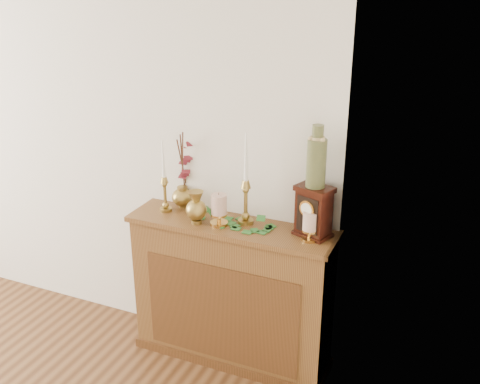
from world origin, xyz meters
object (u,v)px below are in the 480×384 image
at_px(ginger_jar, 186,171).
at_px(mantel_clock, 313,212).
at_px(candlestick_center, 246,195).
at_px(bud_vase, 196,208).
at_px(ceramic_vase, 316,160).
at_px(candlestick_left, 165,188).

distance_m(ginger_jar, mantel_clock, 0.85).
bearing_deg(ginger_jar, mantel_clock, -7.11).
height_order(candlestick_center, bud_vase, candlestick_center).
distance_m(bud_vase, ceramic_vase, 0.75).
relative_size(bud_vase, ceramic_vase, 0.59).
xyz_separation_m(ginger_jar, ceramic_vase, (0.84, -0.10, 0.22)).
xyz_separation_m(mantel_clock, ceramic_vase, (0.00, 0.00, 0.30)).
bearing_deg(ceramic_vase, candlestick_center, -179.76).
bearing_deg(ceramic_vase, ginger_jar, 173.07).
height_order(candlestick_left, mantel_clock, candlestick_left).
xyz_separation_m(candlestick_left, candlestick_center, (0.51, 0.03, 0.03)).
relative_size(candlestick_center, ceramic_vase, 1.60).
xyz_separation_m(candlestick_left, ceramic_vase, (0.91, 0.03, 0.29)).
distance_m(candlestick_left, bud_vase, 0.27).
xyz_separation_m(candlestick_left, ginger_jar, (0.07, 0.13, 0.07)).
distance_m(candlestick_center, mantel_clock, 0.40).
height_order(candlestick_left, ginger_jar, ginger_jar).
bearing_deg(candlestick_left, candlestick_center, 3.39).
relative_size(ginger_jar, mantel_clock, 1.69).
distance_m(ginger_jar, ceramic_vase, 0.88).
bearing_deg(mantel_clock, candlestick_center, -160.44).
xyz_separation_m(candlestick_center, mantel_clock, (0.40, -0.00, -0.03)).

